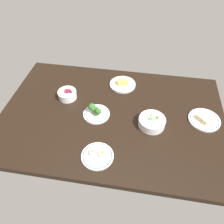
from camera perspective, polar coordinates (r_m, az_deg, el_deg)
dining_table at (r=153.52cm, az=0.00°, el=-1.04°), size 151.18×101.33×4.00cm
plate_cheese at (r=174.14cm, az=2.73°, el=7.14°), size 19.92×19.92×4.69cm
bowl_berries at (r=165.09cm, az=-11.34°, el=4.50°), size 13.50×13.50×7.67cm
plate_broccoli at (r=150.28cm, az=-4.18°, el=-0.03°), size 18.00×18.00×8.29cm
bowl_peas at (r=145.44cm, az=10.15°, el=-2.45°), size 17.29×17.29×7.06cm
plate_eggs at (r=130.54cm, az=-3.72°, el=-10.97°), size 18.76×18.76×4.74cm
plate_sandwich at (r=159.23cm, az=22.56°, el=-1.71°), size 20.66×20.66×4.54cm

